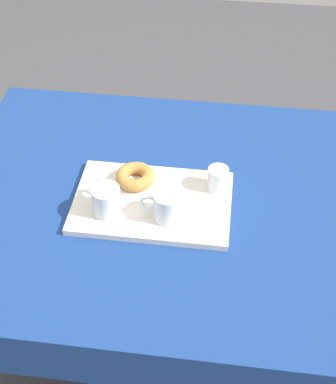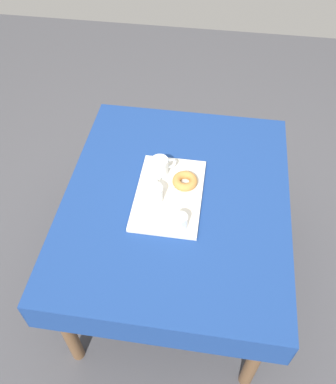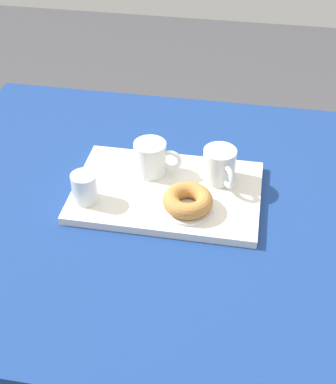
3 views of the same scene
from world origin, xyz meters
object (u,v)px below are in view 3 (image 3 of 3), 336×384
donut_plate_left (187,208)px  dining_table (165,229)px  serving_tray (165,192)px  water_glass_near (85,189)px  sugar_donut_left (188,200)px  tea_mug_left (220,166)px  tea_mug_right (151,159)px

donut_plate_left → dining_table: bearing=153.0°
serving_tray → water_glass_near: 0.20m
sugar_donut_left → dining_table: bearing=153.0°
dining_table → tea_mug_left: tea_mug_left is taller
tea_mug_right → donut_plate_left: size_ratio=1.00×
serving_tray → tea_mug_right: bearing=127.8°
serving_tray → tea_mug_right: 0.09m
dining_table → donut_plate_left: 0.13m
tea_mug_left → water_glass_near: (-0.31, -0.14, -0.01)m
donut_plate_left → tea_mug_left: bearing=64.3°
dining_table → tea_mug_left: size_ratio=10.75×
serving_tray → sugar_donut_left: 0.10m
water_glass_near → donut_plate_left: 0.25m
serving_tray → sugar_donut_left: sugar_donut_left is taller
tea_mug_left → sugar_donut_left: size_ratio=0.99×
serving_tray → donut_plate_left: (0.07, -0.07, 0.01)m
tea_mug_left → sugar_donut_left: tea_mug_left is taller
dining_table → sugar_donut_left: 0.15m
donut_plate_left → sugar_donut_left: sugar_donut_left is taller
tea_mug_right → dining_table: bearing=-61.8°
tea_mug_right → water_glass_near: size_ratio=1.67×
dining_table → serving_tray: size_ratio=2.74×
donut_plate_left → water_glass_near: bearing=-177.7°
serving_tray → water_glass_near: (-0.18, -0.08, 0.04)m
tea_mug_right → sugar_donut_left: size_ratio=1.05×
dining_table → serving_tray: 0.10m
serving_tray → tea_mug_left: (0.13, 0.06, 0.05)m
dining_table → sugar_donut_left: bearing=-27.0°
dining_table → tea_mug_right: size_ratio=10.12×
tea_mug_right → sugar_donut_left: 0.17m
tea_mug_right → water_glass_near: (-0.13, -0.14, -0.01)m
tea_mug_right → donut_plate_left: 0.18m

